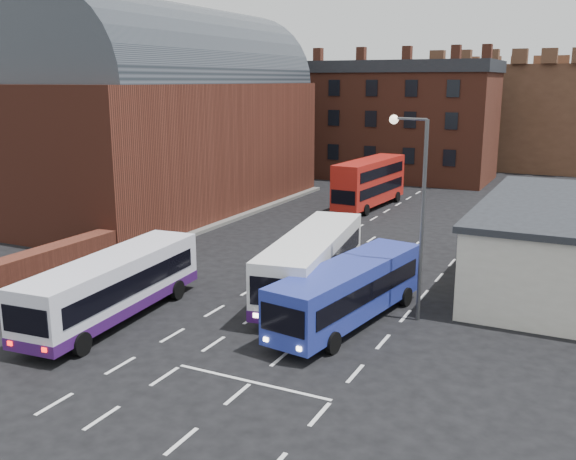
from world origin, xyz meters
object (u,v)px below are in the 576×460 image
at_px(street_lamp, 417,200).
at_px(pedestrian_red, 40,312).
at_px(bus_red_double, 369,182).
at_px(bus_white_inbound, 312,260).
at_px(pedestrian_beige, 89,307).
at_px(bus_white_outbound, 113,283).
at_px(bus_blue, 349,289).

relative_size(street_lamp, pedestrian_red, 5.82).
xyz_separation_m(bus_red_double, pedestrian_red, (-3.59, -31.40, -1.35)).
distance_m(street_lamp, pedestrian_red, 16.55).
height_order(bus_white_inbound, pedestrian_beige, bus_white_inbound).
relative_size(bus_white_outbound, bus_blue, 1.05).
xyz_separation_m(bus_white_outbound, bus_blue, (9.37, 4.07, -0.09)).
bearing_deg(bus_white_outbound, pedestrian_red, -135.32).
bearing_deg(bus_white_outbound, bus_blue, 18.86).
height_order(pedestrian_red, pedestrian_beige, pedestrian_red).
bearing_deg(pedestrian_beige, pedestrian_red, 45.27).
bearing_deg(bus_red_double, pedestrian_beige, 89.84).
distance_m(bus_white_inbound, pedestrian_red, 12.46).
bearing_deg(bus_blue, pedestrian_red, 38.19).
bearing_deg(street_lamp, bus_blue, -142.41).
distance_m(bus_red_double, street_lamp, 25.54).
bearing_deg(pedestrian_beige, bus_white_outbound, -131.61).
bearing_deg(bus_white_inbound, bus_blue, 128.19).
bearing_deg(street_lamp, bus_white_inbound, 169.48).
relative_size(bus_red_double, street_lamp, 1.14).
distance_m(bus_blue, pedestrian_red, 13.05).
bearing_deg(bus_white_inbound, pedestrian_beige, 38.35).
distance_m(bus_red_double, pedestrian_red, 31.64).
bearing_deg(pedestrian_beige, bus_red_double, -97.26).
bearing_deg(bus_red_double, bus_white_inbound, 106.43).
bearing_deg(street_lamp, bus_red_double, 113.41).
bearing_deg(bus_white_inbound, bus_white_outbound, 37.86).
height_order(bus_white_inbound, street_lamp, street_lamp).
bearing_deg(bus_blue, pedestrian_beige, 34.92).
height_order(bus_blue, pedestrian_red, bus_blue).
height_order(bus_white_outbound, bus_blue, bus_white_outbound).
distance_m(bus_white_outbound, pedestrian_red, 3.18).
bearing_deg(pedestrian_red, bus_white_outbound, -147.70).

